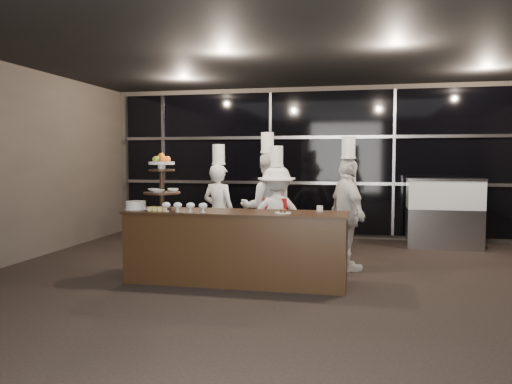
% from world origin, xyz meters
% --- Properties ---
extents(room, '(10.00, 10.00, 10.00)m').
position_xyz_m(room, '(0.00, 0.00, 1.50)').
color(room, black).
rests_on(room, ground).
extents(window_wall, '(8.60, 0.10, 2.80)m').
position_xyz_m(window_wall, '(0.00, 4.94, 1.50)').
color(window_wall, black).
rests_on(window_wall, ground).
extents(buffet_counter, '(2.84, 0.74, 0.92)m').
position_xyz_m(buffet_counter, '(-0.96, 1.15, 0.47)').
color(buffet_counter, black).
rests_on(buffet_counter, ground).
extents(display_stand, '(0.48, 0.48, 0.74)m').
position_xyz_m(display_stand, '(-1.96, 1.15, 1.34)').
color(display_stand, black).
rests_on(display_stand, buffet_counter).
extents(compotes, '(0.60, 0.11, 0.12)m').
position_xyz_m(compotes, '(-1.57, 0.93, 1.00)').
color(compotes, silver).
rests_on(compotes, buffet_counter).
extents(layer_cake, '(0.30, 0.30, 0.11)m').
position_xyz_m(layer_cake, '(-2.30, 1.10, 0.97)').
color(layer_cake, white).
rests_on(layer_cake, buffet_counter).
extents(pastry_squares, '(0.20, 0.13, 0.05)m').
position_xyz_m(pastry_squares, '(-1.96, 0.99, 0.95)').
color(pastry_squares, '#F1DD76').
rests_on(pastry_squares, buffet_counter).
extents(small_plate, '(0.20, 0.20, 0.05)m').
position_xyz_m(small_plate, '(-0.33, 1.05, 0.94)').
color(small_plate, white).
rests_on(small_plate, buffet_counter).
extents(chef_cup, '(0.08, 0.08, 0.07)m').
position_xyz_m(chef_cup, '(0.09, 1.40, 0.96)').
color(chef_cup, white).
rests_on(chef_cup, buffet_counter).
extents(display_case, '(1.28, 0.56, 1.24)m').
position_xyz_m(display_case, '(2.04, 4.30, 0.69)').
color(display_case, '#A5A5AA').
rests_on(display_case, ground).
extents(chef_a, '(0.64, 0.52, 1.80)m').
position_xyz_m(chef_a, '(-1.53, 2.35, 0.79)').
color(chef_a, white).
rests_on(chef_a, ground).
extents(chef_b, '(0.95, 0.83, 1.98)m').
position_xyz_m(chef_b, '(-0.78, 2.38, 0.85)').
color(chef_b, white).
rests_on(chef_b, ground).
extents(chef_c, '(1.04, 0.72, 1.77)m').
position_xyz_m(chef_c, '(-0.62, 2.26, 0.75)').
color(chef_c, white).
rests_on(chef_c, ground).
extents(chef_d, '(0.77, 1.01, 1.90)m').
position_xyz_m(chef_d, '(0.42, 2.14, 0.82)').
color(chef_d, silver).
rests_on(chef_d, ground).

